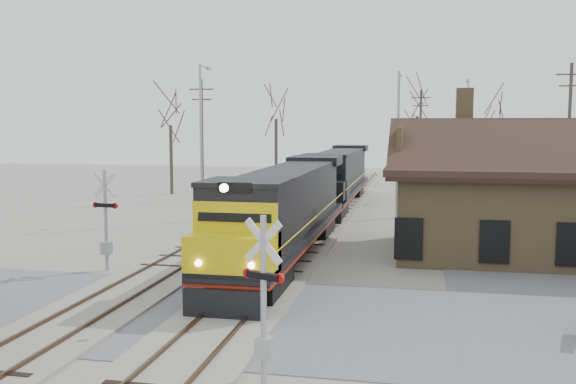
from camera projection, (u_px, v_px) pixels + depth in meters
name	position (u px, v px, depth m)	size (l,w,h in m)	color
ground	(230.00, 316.00, 20.66)	(140.00, 140.00, 0.00)	#A29D92
road	(230.00, 315.00, 20.66)	(60.00, 9.00, 0.03)	#5B5B60
track_main	(309.00, 235.00, 35.26)	(3.40, 90.00, 0.24)	#A29D92
track_siding	(230.00, 232.00, 36.16)	(3.40, 90.00, 0.24)	#A29D92
depot	(553.00, 205.00, 29.71)	(15.20, 9.31, 7.90)	olive
locomotive_lead	(284.00, 212.00, 28.62)	(2.88, 19.30, 4.28)	black
locomotive_trailing	(338.00, 177.00, 47.69)	(2.88, 19.30, 4.05)	black
crossbuck_near	(264.00, 307.00, 14.99)	(1.10, 0.51, 4.06)	#A5A8AD
crossbuck_far	(106.00, 224.00, 26.84)	(1.21, 0.32, 4.27)	#A5A8AD
streetlight_a	(202.00, 134.00, 40.45)	(0.25, 2.04, 9.90)	#A5A8AD
streetlight_b	(398.00, 137.00, 41.72)	(0.25, 2.04, 9.54)	#A5A8AD
streetlight_c	(467.00, 132.00, 52.67)	(0.25, 2.04, 9.83)	#A5A8AD
utility_pole_a	(202.00, 137.00, 51.37)	(2.00, 0.24, 9.69)	#382D23
utility_pole_b	(420.00, 135.00, 65.47)	(2.00, 0.24, 9.58)	#382D23
utility_pole_c	(569.00, 134.00, 45.50)	(2.00, 0.24, 10.42)	#382D23
tree_a	(170.00, 114.00, 55.84)	(4.03, 4.03, 9.87)	#382D23
tree_b	(276.00, 108.00, 61.24)	(4.41, 4.41, 10.80)	#382D23
tree_c	(417.00, 105.00, 65.28)	(4.62, 4.62, 11.31)	#382D23
tree_d	(493.00, 114.00, 60.23)	(4.05, 4.05, 9.93)	#382D23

